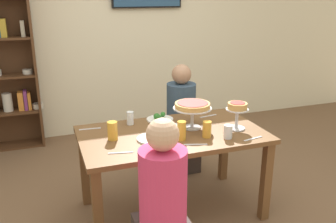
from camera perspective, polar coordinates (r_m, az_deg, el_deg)
name	(u,v)px	position (r m, az deg, el deg)	size (l,w,h in m)	color
ground_plane	(172,210)	(3.37, 0.59, -15.02)	(12.00, 12.00, 0.00)	brown
rear_partition	(114,27)	(4.96, -8.35, 12.89)	(8.00, 0.12, 2.80)	beige
dining_table	(172,143)	(3.07, 0.63, -4.95)	(1.51, 0.86, 0.74)	brown
diner_far_right	(181,126)	(3.87, 2.01, -2.28)	(0.34, 0.34, 1.15)	#382D28
diner_near_left	(163,217)	(2.42, -0.78, -15.99)	(0.34, 0.34, 1.15)	#382D28
deep_dish_pizza_stand	(192,107)	(3.07, 3.81, 0.67)	(0.33, 0.33, 0.23)	silver
personal_pizza_stand	(237,110)	(3.10, 10.68, 0.23)	(0.19, 0.19, 0.23)	silver
salad_plate_near_diner	(155,153)	(2.63, -2.00, -6.41)	(0.22, 0.22, 0.06)	white
salad_plate_far_diner	(152,138)	(2.89, -2.46, -4.11)	(0.24, 0.24, 0.06)	white
salad_plate_spare	(160,118)	(3.30, -1.29, -1.06)	(0.24, 0.24, 0.07)	white
beer_glass_amber_tall	(182,131)	(2.86, 2.13, -2.99)	(0.07, 0.07, 0.15)	gold
beer_glass_amber_short	(113,131)	(2.90, -8.61, -2.97)	(0.08, 0.08, 0.15)	gold
beer_glass_amber_spare	(207,129)	(2.93, 6.06, -2.76)	(0.07, 0.07, 0.13)	gold
water_glass_clear_near	(175,130)	(2.93, 1.15, -2.95)	(0.06, 0.06, 0.10)	white
water_glass_clear_far	(228,132)	(2.93, 9.30, -3.10)	(0.07, 0.07, 0.11)	white
water_glass_clear_spare	(130,118)	(3.20, -5.89, -1.03)	(0.06, 0.06, 0.12)	white
cutlery_fork_near	(121,153)	(2.68, -7.37, -6.37)	(0.18, 0.02, 0.01)	silver
cutlery_knife_near	(253,139)	(2.98, 13.07, -4.12)	(0.18, 0.02, 0.01)	silver
cutlery_fork_far	(90,129)	(3.17, -12.02, -2.65)	(0.18, 0.02, 0.01)	silver
cutlery_knife_far	(196,144)	(2.80, 4.30, -5.12)	(0.18, 0.02, 0.01)	silver
cutlery_spare_fork	(208,116)	(3.43, 6.28, -0.70)	(0.18, 0.02, 0.01)	silver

